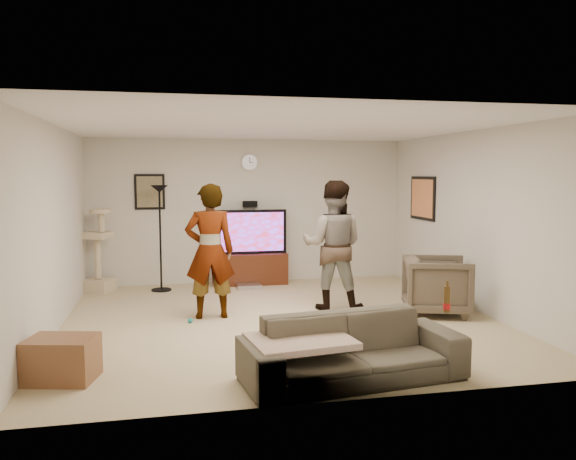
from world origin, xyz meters
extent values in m
cube|color=tan|center=(0.00, 0.00, -0.01)|extent=(5.50, 5.50, 0.02)
cube|color=white|center=(0.00, 0.00, 2.51)|extent=(5.50, 5.50, 0.02)
cube|color=silver|center=(0.00, 2.75, 1.25)|extent=(5.50, 0.04, 2.50)
cube|color=silver|center=(0.00, -2.75, 1.25)|extent=(5.50, 0.04, 2.50)
cube|color=silver|center=(-2.75, 0.00, 1.25)|extent=(0.04, 5.50, 2.50)
cube|color=silver|center=(2.75, 0.00, 1.25)|extent=(0.04, 5.50, 2.50)
cylinder|color=silver|center=(0.00, 2.72, 2.10)|extent=(0.26, 0.04, 0.26)
cube|color=black|center=(0.00, 2.69, 1.38)|extent=(0.25, 0.10, 0.10)
cube|color=#71674A|center=(-1.70, 2.73, 1.60)|extent=(0.42, 0.03, 0.52)
cube|color=#EE864C|center=(2.73, 1.60, 1.50)|extent=(0.03, 0.78, 0.62)
cube|color=#3F1B0E|center=(-0.04, 2.50, 0.27)|extent=(1.27, 0.45, 0.53)
cube|color=#B6B6C2|center=(-0.11, 2.11, 0.04)|extent=(0.40, 0.30, 0.07)
cube|color=black|center=(-0.04, 2.50, 0.91)|extent=(1.28, 0.08, 0.76)
cube|color=#6C40FB|center=(-0.04, 2.46, 0.91)|extent=(1.17, 0.01, 0.67)
cylinder|color=black|center=(-1.54, 2.23, 0.86)|extent=(0.32, 0.32, 1.71)
cube|color=beige|center=(-2.53, 2.37, 0.68)|extent=(0.57, 0.57, 1.35)
imported|color=gray|center=(-0.88, 0.30, 0.89)|extent=(0.65, 0.43, 1.78)
imported|color=#3C5F83|center=(0.84, 0.42, 0.91)|extent=(1.07, 0.96, 1.81)
imported|color=#484234|center=(0.22, -2.30, 0.30)|extent=(2.12, 1.05, 0.59)
cube|color=beige|center=(-0.27, -2.30, 0.40)|extent=(0.99, 0.82, 0.06)
cylinder|color=#4A3211|center=(1.16, -2.30, 0.72)|extent=(0.06, 0.06, 0.25)
imported|color=#4A4033|center=(2.14, -0.15, 0.39)|extent=(1.08, 1.06, 0.78)
cube|color=brown|center=(-2.40, -1.75, 0.20)|extent=(0.69, 0.58, 0.40)
sphere|color=teal|center=(-1.16, 0.07, 0.03)|extent=(0.06, 0.06, 0.06)
camera|label=1|loc=(-1.42, -7.18, 1.90)|focal=35.60mm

